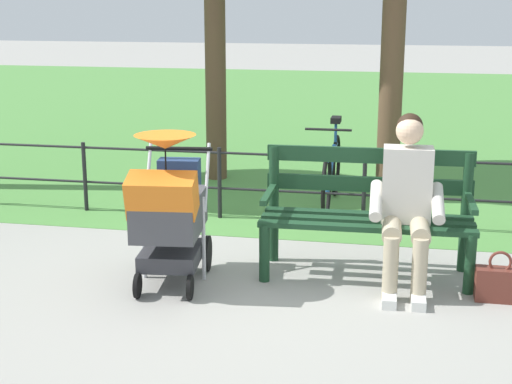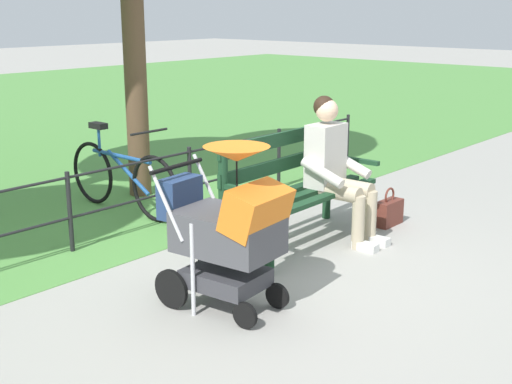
# 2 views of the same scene
# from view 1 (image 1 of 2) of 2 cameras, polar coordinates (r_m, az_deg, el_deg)

# --- Properties ---
(ground_plane) EXTENTS (60.00, 60.00, 0.00)m
(ground_plane) POSITION_cam_1_polar(r_m,az_deg,el_deg) (6.00, 0.63, -5.93)
(ground_plane) COLOR #9E9B93
(grass_lawn) EXTENTS (40.00, 16.00, 0.01)m
(grass_lawn) POSITION_cam_1_polar(r_m,az_deg,el_deg) (14.52, 6.98, 6.06)
(grass_lawn) COLOR #518E42
(grass_lawn) RESTS_ON ground
(park_bench) EXTENTS (1.61, 0.64, 0.96)m
(park_bench) POSITION_cam_1_polar(r_m,az_deg,el_deg) (5.87, 8.38, -1.17)
(park_bench) COLOR #193D23
(park_bench) RESTS_ON ground
(person_on_bench) EXTENTS (0.54, 0.74, 1.28)m
(person_on_bench) POSITION_cam_1_polar(r_m,az_deg,el_deg) (5.61, 11.28, -0.42)
(person_on_bench) COLOR tan
(person_on_bench) RESTS_ON ground
(stroller) EXTENTS (0.59, 0.93, 1.15)m
(stroller) POSITION_cam_1_polar(r_m,az_deg,el_deg) (5.57, -6.55, -1.21)
(stroller) COLOR black
(stroller) RESTS_ON ground
(handbag) EXTENTS (0.32, 0.14, 0.37)m
(handbag) POSITION_cam_1_polar(r_m,az_deg,el_deg) (5.65, 17.77, -6.58)
(handbag) COLOR brown
(handbag) RESTS_ON ground
(park_fence) EXTENTS (6.96, 0.04, 0.70)m
(park_fence) POSITION_cam_1_polar(r_m,az_deg,el_deg) (7.17, 2.62, 0.94)
(park_fence) COLOR black
(park_fence) RESTS_ON ground
(bicycle) EXTENTS (0.44, 1.66, 0.89)m
(bicycle) POSITION_cam_1_polar(r_m,az_deg,el_deg) (7.74, 5.71, 1.48)
(bicycle) COLOR black
(bicycle) RESTS_ON ground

